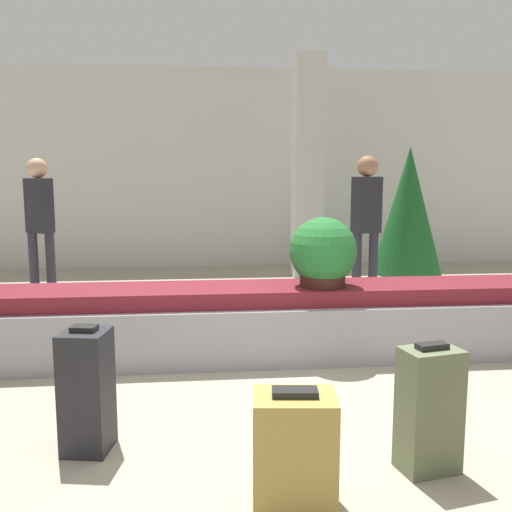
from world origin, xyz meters
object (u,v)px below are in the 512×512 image
object	(u,v)px
pillar	(308,168)
decorated_tree	(408,211)
potted_plant_0	(323,254)
suitcase_2	(429,410)
traveler_0	(40,216)
suitcase_4	(294,452)
suitcase_3	(87,391)
traveler_1	(366,215)

from	to	relation	value
pillar	decorated_tree	distance (m)	1.58
potted_plant_0	decorated_tree	bearing A→B (deg)	57.88
potted_plant_0	decorated_tree	xyz separation A→B (m)	(1.78, 2.84, 0.15)
suitcase_2	traveler_0	size ratio (longest dim) A/B	0.40
suitcase_4	suitcase_2	bearing A→B (deg)	26.20
suitcase_3	suitcase_4	size ratio (longest dim) A/B	1.24
suitcase_4	potted_plant_0	size ratio (longest dim) A/B	1.00
suitcase_2	traveler_1	world-z (taller)	traveler_1
potted_plant_0	traveler_0	size ratio (longest dim) A/B	0.34
pillar	suitcase_3	bearing A→B (deg)	-113.15
suitcase_3	traveler_0	size ratio (longest dim) A/B	0.41
suitcase_2	potted_plant_0	bearing A→B (deg)	82.63
suitcase_2	suitcase_4	world-z (taller)	suitcase_2
pillar	traveler_0	world-z (taller)	pillar
traveler_1	suitcase_3	bearing A→B (deg)	-143.96
traveler_0	suitcase_2	bearing A→B (deg)	-17.85
pillar	suitcase_3	distance (m)	5.75
potted_plant_0	traveler_1	world-z (taller)	traveler_1
suitcase_3	decorated_tree	world-z (taller)	decorated_tree
pillar	suitcase_3	world-z (taller)	pillar
suitcase_3	decorated_tree	size ratio (longest dim) A/B	0.38
decorated_tree	potted_plant_0	bearing A→B (deg)	-122.12
potted_plant_0	decorated_tree	distance (m)	3.36
traveler_1	potted_plant_0	bearing A→B (deg)	-132.88
suitcase_3	traveler_1	xyz separation A→B (m)	(2.59, 3.48, 0.70)
pillar	potted_plant_0	distance (m)	3.79
traveler_1	suitcase_4	bearing A→B (deg)	-127.78
decorated_tree	suitcase_3	bearing A→B (deg)	-128.32
traveler_0	pillar	bearing A→B (deg)	55.78
traveler_1	decorated_tree	world-z (taller)	decorated_tree
pillar	potted_plant_0	bearing A→B (deg)	-98.83
suitcase_3	traveler_1	bearing A→B (deg)	63.53
suitcase_2	traveler_0	bearing A→B (deg)	112.98
suitcase_4	traveler_0	size ratio (longest dim) A/B	0.34
traveler_0	suitcase_3	bearing A→B (deg)	-34.99
pillar	decorated_tree	bearing A→B (deg)	-34.43
decorated_tree	suitcase_2	bearing A→B (deg)	-109.10
pillar	suitcase_4	distance (m)	6.09
suitcase_2	potted_plant_0	distance (m)	1.96
suitcase_4	traveler_1	world-z (taller)	traveler_1
suitcase_3	suitcase_4	distance (m)	1.24
traveler_0	traveler_1	world-z (taller)	traveler_1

